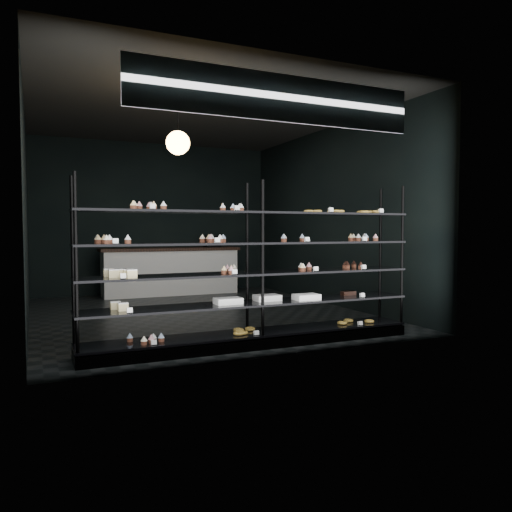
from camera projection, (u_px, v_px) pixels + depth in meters
name	position (u px, v px, depth m)	size (l,w,h in m)	color
room	(197.00, 214.00, 8.01)	(5.01, 6.01, 3.20)	black
display_shelf	(254.00, 292.00, 5.79)	(4.00, 0.50, 1.91)	black
signage	(280.00, 98.00, 5.28)	(3.30, 0.05, 0.50)	#0F0D41
pendant_lamp	(178.00, 143.00, 6.28)	(0.30, 0.30, 0.88)	black
service_counter	(171.00, 271.00, 10.43)	(2.88, 0.65, 1.23)	silver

